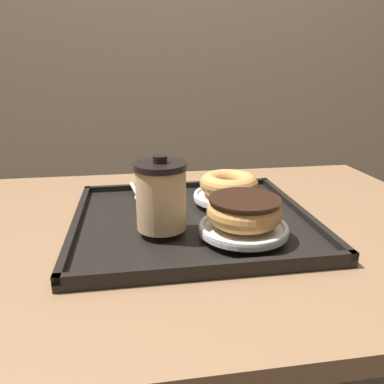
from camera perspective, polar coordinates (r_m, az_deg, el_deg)
wall_behind at (r=1.76m, az=-4.90°, el=24.23°), size 8.00×0.05×2.40m
cafe_table at (r=0.79m, az=2.64°, el=-15.48°), size 0.99×0.74×0.74m
serving_tray at (r=0.70m, az=-0.00°, el=-4.40°), size 0.43×0.39×0.02m
coffee_cup_front at (r=0.61m, az=-4.74°, el=-0.51°), size 0.09×0.09×0.12m
plate_with_chocolate_donut at (r=0.62m, az=7.82°, el=-5.40°), size 0.15×0.15×0.01m
donut_chocolate_glazed at (r=0.61m, az=7.94°, el=-2.85°), size 0.12×0.12×0.04m
plate_with_plain_donut at (r=0.77m, az=5.57°, el=-0.59°), size 0.14×0.14×0.01m
donut_plain at (r=0.76m, az=5.63°, el=1.28°), size 0.12×0.12×0.04m
spoon at (r=0.78m, az=-8.18°, el=-0.50°), size 0.03×0.14×0.01m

